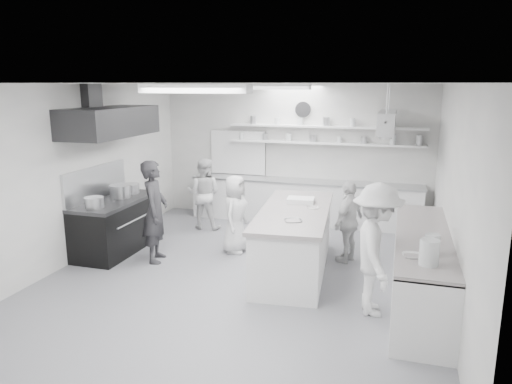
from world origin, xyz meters
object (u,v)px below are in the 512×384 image
(stove, at_px, (117,227))
(back_counter, at_px, (303,202))
(cook_stove, at_px, (155,211))
(right_counter, at_px, (421,269))
(cook_back, at_px, (204,194))
(prep_island, at_px, (294,241))

(stove, height_order, back_counter, back_counter)
(back_counter, xyz_separation_m, cook_stove, (-1.96, -3.05, 0.42))
(right_counter, distance_m, cook_back, 4.88)
(right_counter, bearing_deg, prep_island, 162.89)
(right_counter, relative_size, cook_back, 2.20)
(back_counter, xyz_separation_m, right_counter, (2.35, -3.40, 0.01))
(stove, relative_size, right_counter, 0.55)
(back_counter, relative_size, cook_back, 3.34)
(stove, distance_m, right_counter, 5.28)
(prep_island, xyz_separation_m, cook_stove, (-2.37, -0.25, 0.38))
(stove, height_order, cook_stove, cook_stove)
(back_counter, distance_m, cook_back, 2.20)
(stove, bearing_deg, prep_island, -0.03)
(right_counter, xyz_separation_m, cook_stove, (-4.31, 0.35, 0.41))
(cook_back, bearing_deg, stove, 56.84)
(back_counter, xyz_separation_m, cook_back, (-1.92, -1.04, 0.29))
(cook_back, bearing_deg, right_counter, 147.11)
(prep_island, bearing_deg, right_counter, -22.13)
(cook_stove, relative_size, cook_back, 1.17)
(back_counter, height_order, cook_back, cook_back)
(stove, bearing_deg, cook_back, 60.77)
(stove, distance_m, cook_stove, 1.06)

